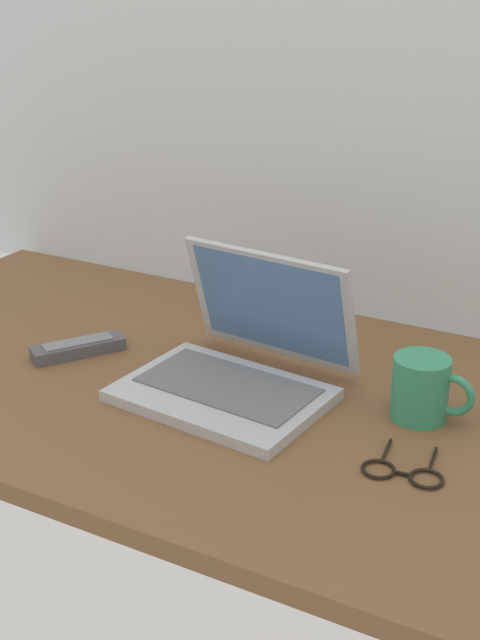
{
  "coord_description": "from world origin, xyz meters",
  "views": [
    {
      "loc": [
        0.57,
        -1.06,
        0.66
      ],
      "look_at": [
        -0.01,
        0.0,
        0.15
      ],
      "focal_mm": 47.94,
      "sensor_mm": 36.0,
      "label": 1
    }
  ],
  "objects_px": {
    "coffee_mug": "(422,388)",
    "eyeglasses": "(403,472)",
    "laptop": "(239,362)",
    "remote_control_near": "(78,348)"
  },
  "relations": [
    {
      "from": "laptop",
      "to": "coffee_mug",
      "type": "bearing_deg",
      "value": 9.35
    },
    {
      "from": "laptop",
      "to": "remote_control_near",
      "type": "bearing_deg",
      "value": -176.12
    },
    {
      "from": "laptop",
      "to": "eyeglasses",
      "type": "bearing_deg",
      "value": -20.37
    },
    {
      "from": "laptop",
      "to": "eyeglasses",
      "type": "xyz_separation_m",
      "value": [
        0.31,
        -0.12,
        -0.04
      ]
    },
    {
      "from": "laptop",
      "to": "eyeglasses",
      "type": "relative_size",
      "value": 2.85
    },
    {
      "from": "remote_control_near",
      "to": "eyeglasses",
      "type": "height_order",
      "value": "remote_control_near"
    },
    {
      "from": "coffee_mug",
      "to": "remote_control_near",
      "type": "relative_size",
      "value": 0.78
    },
    {
      "from": "eyeglasses",
      "to": "coffee_mug",
      "type": "bearing_deg",
      "value": 99.67
    },
    {
      "from": "coffee_mug",
      "to": "eyeglasses",
      "type": "height_order",
      "value": "coffee_mug"
    },
    {
      "from": "coffee_mug",
      "to": "laptop",
      "type": "bearing_deg",
      "value": -170.65
    }
  ]
}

